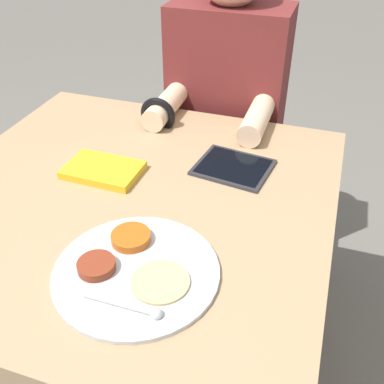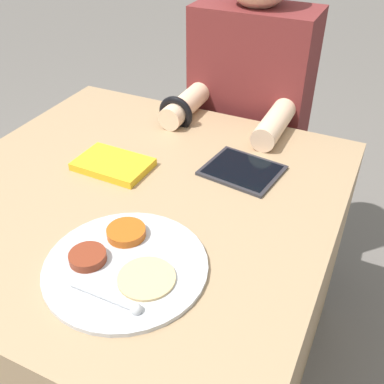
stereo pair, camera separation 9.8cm
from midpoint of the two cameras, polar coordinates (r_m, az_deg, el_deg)
name	(u,v)px [view 2 (the right image)]	position (r m, az deg, el deg)	size (l,w,h in m)	color
ground_plane	(149,360)	(1.61, -3.61, -20.59)	(12.00, 12.00, 0.00)	#605B56
dining_table	(142,289)	(1.33, -4.19, -12.24)	(0.96, 0.96, 0.70)	#9E7F5B
thali_tray	(124,264)	(0.89, -5.49, -9.17)	(0.32, 0.32, 0.03)	#B7BABF
red_notebook	(113,165)	(1.18, -7.64, 3.36)	(0.19, 0.13, 0.02)	silver
tablet_device	(242,170)	(1.17, 8.81, 2.67)	(0.21, 0.18, 0.01)	#28282D
person_diner	(247,135)	(1.62, 8.69, 7.10)	(0.39, 0.43, 1.19)	black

